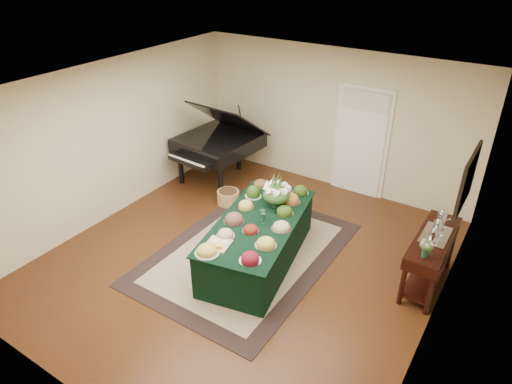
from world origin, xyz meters
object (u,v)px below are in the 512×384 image
Objects in this scene: grand_piano at (218,142)px; floral_centerpiece at (276,191)px; mahogany_sideboard at (432,248)px; buffet_table at (258,241)px.

floral_centerpiece is at bearing -31.97° from grand_piano.
grand_piano reaches higher than floral_centerpiece.
grand_piano is 1.21× the size of mahogany_sideboard.
floral_centerpiece is at bearing 89.76° from buffet_table.
buffet_table is 5.74× the size of floral_centerpiece.
mahogany_sideboard is (2.31, 0.86, 0.26)m from buffet_table.
mahogany_sideboard is at bearing 20.39° from buffet_table.
grand_piano is at bearing 139.06° from buffet_table.
buffet_table is 1.77× the size of mahogany_sideboard.
buffet_table is at bearing -90.24° from floral_centerpiece.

